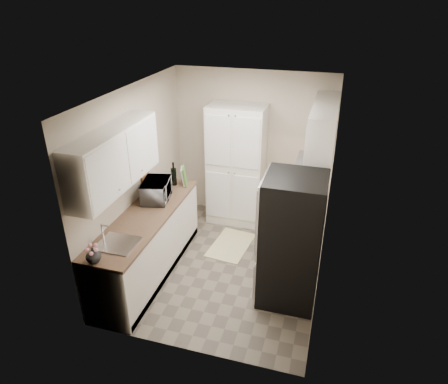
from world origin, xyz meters
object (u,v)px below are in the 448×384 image
Objects in this scene: toaster_oven at (308,172)px; pantry_cabinet at (236,166)px; microwave at (156,190)px; electric_range at (299,233)px; wine_bottle at (174,175)px; refrigerator at (291,241)px.

pantry_cabinet is at bearing -170.71° from toaster_oven.
toaster_oven is (1.97, 1.33, -0.04)m from microwave.
electric_range is 1.09m from toaster_oven.
microwave is 1.46× the size of toaster_oven.
pantry_cabinet reaches higher than microwave.
pantry_cabinet is 1.58m from electric_range.
pantry_cabinet is 6.02× the size of wine_bottle.
pantry_cabinet is at bearing 45.77° from wine_bottle.
electric_range is 2.04m from wine_bottle.
wine_bottle is at bearing -17.57° from microwave.
wine_bottle reaches higher than toaster_oven.
pantry_cabinet is at bearing 141.78° from electric_range.
refrigerator is 2.14m from wine_bottle.
toaster_oven is (1.15, 0.02, 0.02)m from pantry_cabinet.
pantry_cabinet reaches higher than refrigerator.
refrigerator is at bearing -26.03° from wine_bottle.
wine_bottle is 0.95× the size of toaster_oven.
toaster_oven is at bearing 1.24° from pantry_cabinet.
electric_range is at bearing 87.52° from refrigerator.
pantry_cabinet is 3.89× the size of microwave.
pantry_cabinet is 5.69× the size of toaster_oven.
pantry_cabinet reaches higher than wine_bottle.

